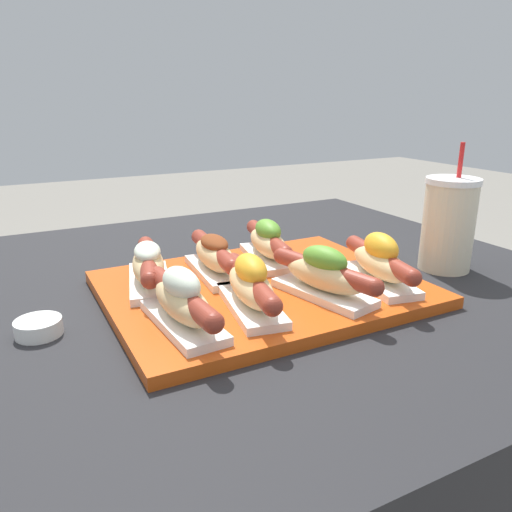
{
  "coord_description": "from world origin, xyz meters",
  "views": [
    {
      "loc": [
        -0.38,
        -0.72,
        1.05
      ],
      "look_at": [
        -0.03,
        -0.05,
        0.81
      ],
      "focal_mm": 35.0,
      "sensor_mm": 36.0,
      "label": 1
    }
  ],
  "objects_px": {
    "serving_tray": "(262,289)",
    "sauce_bowl": "(38,326)",
    "hot_dog_1": "(251,285)",
    "drink_cup": "(448,224)",
    "hot_dog_2": "(324,274)",
    "hot_dog_4": "(148,265)",
    "hot_dog_0": "(182,301)",
    "hot_dog_3": "(380,262)",
    "hot_dog_5": "(214,255)",
    "hot_dog_6": "(268,242)"
  },
  "relations": [
    {
      "from": "hot_dog_6",
      "to": "sauce_bowl",
      "type": "xyz_separation_m",
      "value": [
        -0.39,
        -0.08,
        -0.04
      ]
    },
    {
      "from": "hot_dog_3",
      "to": "hot_dog_5",
      "type": "bearing_deg",
      "value": 143.11
    },
    {
      "from": "hot_dog_3",
      "to": "hot_dog_5",
      "type": "height_order",
      "value": "hot_dog_3"
    },
    {
      "from": "hot_dog_1",
      "to": "sauce_bowl",
      "type": "height_order",
      "value": "hot_dog_1"
    },
    {
      "from": "serving_tray",
      "to": "hot_dog_6",
      "type": "bearing_deg",
      "value": 56.42
    },
    {
      "from": "hot_dog_2",
      "to": "hot_dog_6",
      "type": "distance_m",
      "value": 0.18
    },
    {
      "from": "serving_tray",
      "to": "hot_dog_4",
      "type": "relative_size",
      "value": 2.38
    },
    {
      "from": "hot_dog_5",
      "to": "drink_cup",
      "type": "distance_m",
      "value": 0.42
    },
    {
      "from": "hot_dog_2",
      "to": "hot_dog_6",
      "type": "bearing_deg",
      "value": 87.62
    },
    {
      "from": "serving_tray",
      "to": "sauce_bowl",
      "type": "height_order",
      "value": "sauce_bowl"
    },
    {
      "from": "hot_dog_2",
      "to": "sauce_bowl",
      "type": "height_order",
      "value": "hot_dog_2"
    },
    {
      "from": "hot_dog_0",
      "to": "hot_dog_6",
      "type": "xyz_separation_m",
      "value": [
        0.22,
        0.18,
        -0.0
      ]
    },
    {
      "from": "serving_tray",
      "to": "sauce_bowl",
      "type": "bearing_deg",
      "value": 177.98
    },
    {
      "from": "hot_dog_2",
      "to": "hot_dog_4",
      "type": "relative_size",
      "value": 1.0
    },
    {
      "from": "hot_dog_0",
      "to": "drink_cup",
      "type": "distance_m",
      "value": 0.52
    },
    {
      "from": "hot_dog_2",
      "to": "hot_dog_3",
      "type": "bearing_deg",
      "value": 2.27
    },
    {
      "from": "hot_dog_1",
      "to": "drink_cup",
      "type": "height_order",
      "value": "drink_cup"
    },
    {
      "from": "serving_tray",
      "to": "hot_dog_3",
      "type": "height_order",
      "value": "hot_dog_3"
    },
    {
      "from": "hot_dog_6",
      "to": "drink_cup",
      "type": "bearing_deg",
      "value": -25.9
    },
    {
      "from": "hot_dog_4",
      "to": "drink_cup",
      "type": "height_order",
      "value": "drink_cup"
    },
    {
      "from": "hot_dog_3",
      "to": "hot_dog_5",
      "type": "distance_m",
      "value": 0.27
    },
    {
      "from": "drink_cup",
      "to": "hot_dog_2",
      "type": "bearing_deg",
      "value": -171.77
    },
    {
      "from": "hot_dog_1",
      "to": "hot_dog_3",
      "type": "relative_size",
      "value": 1.0
    },
    {
      "from": "hot_dog_0",
      "to": "hot_dog_5",
      "type": "distance_m",
      "value": 0.2
    },
    {
      "from": "serving_tray",
      "to": "hot_dog_5",
      "type": "distance_m",
      "value": 0.1
    },
    {
      "from": "hot_dog_1",
      "to": "hot_dog_4",
      "type": "distance_m",
      "value": 0.18
    },
    {
      "from": "hot_dog_3",
      "to": "hot_dog_2",
      "type": "bearing_deg",
      "value": -177.73
    },
    {
      "from": "hot_dog_0",
      "to": "hot_dog_5",
      "type": "xyz_separation_m",
      "value": [
        0.11,
        0.16,
        -0.0
      ]
    },
    {
      "from": "serving_tray",
      "to": "hot_dog_6",
      "type": "distance_m",
      "value": 0.12
    },
    {
      "from": "hot_dog_1",
      "to": "hot_dog_3",
      "type": "xyz_separation_m",
      "value": [
        0.22,
        -0.01,
        0.0
      ]
    },
    {
      "from": "hot_dog_1",
      "to": "hot_dog_4",
      "type": "bearing_deg",
      "value": 122.83
    },
    {
      "from": "hot_dog_0",
      "to": "hot_dog_4",
      "type": "xyz_separation_m",
      "value": [
        0.0,
        0.16,
        -0.0
      ]
    },
    {
      "from": "hot_dog_3",
      "to": "sauce_bowl",
      "type": "height_order",
      "value": "hot_dog_3"
    },
    {
      "from": "hot_dog_3",
      "to": "sauce_bowl",
      "type": "distance_m",
      "value": 0.5
    },
    {
      "from": "hot_dog_3",
      "to": "hot_dog_4",
      "type": "relative_size",
      "value": 1.01
    },
    {
      "from": "hot_dog_4",
      "to": "sauce_bowl",
      "type": "bearing_deg",
      "value": -158.87
    },
    {
      "from": "sauce_bowl",
      "to": "drink_cup",
      "type": "height_order",
      "value": "drink_cup"
    },
    {
      "from": "hot_dog_6",
      "to": "drink_cup",
      "type": "height_order",
      "value": "drink_cup"
    },
    {
      "from": "serving_tray",
      "to": "hot_dog_1",
      "type": "bearing_deg",
      "value": -127.23
    },
    {
      "from": "hot_dog_6",
      "to": "drink_cup",
      "type": "distance_m",
      "value": 0.32
    },
    {
      "from": "hot_dog_1",
      "to": "drink_cup",
      "type": "relative_size",
      "value": 0.9
    },
    {
      "from": "hot_dog_6",
      "to": "hot_dog_4",
      "type": "bearing_deg",
      "value": -175.33
    },
    {
      "from": "serving_tray",
      "to": "drink_cup",
      "type": "relative_size",
      "value": 2.11
    },
    {
      "from": "hot_dog_0",
      "to": "hot_dog_2",
      "type": "relative_size",
      "value": 1.02
    },
    {
      "from": "hot_dog_6",
      "to": "hot_dog_1",
      "type": "bearing_deg",
      "value": -125.28
    },
    {
      "from": "hot_dog_4",
      "to": "hot_dog_5",
      "type": "xyz_separation_m",
      "value": [
        0.11,
        -0.0,
        -0.0
      ]
    },
    {
      "from": "hot_dog_2",
      "to": "hot_dog_0",
      "type": "bearing_deg",
      "value": 179.44
    },
    {
      "from": "hot_dog_2",
      "to": "hot_dog_6",
      "type": "height_order",
      "value": "hot_dog_2"
    },
    {
      "from": "serving_tray",
      "to": "drink_cup",
      "type": "distance_m",
      "value": 0.36
    },
    {
      "from": "hot_dog_1",
      "to": "sauce_bowl",
      "type": "bearing_deg",
      "value": 161.43
    }
  ]
}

